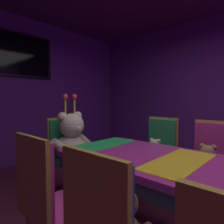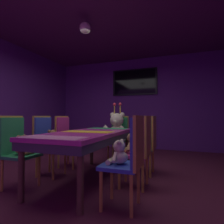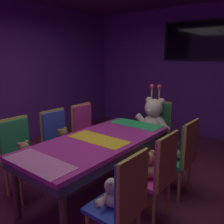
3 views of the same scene
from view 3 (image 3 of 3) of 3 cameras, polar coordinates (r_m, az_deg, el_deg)
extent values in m
plane|color=#591E33|center=(3.27, -3.11, -18.85)|extent=(7.90, 7.90, 0.00)
cube|color=#59267F|center=(5.59, 19.18, 9.01)|extent=(5.20, 0.12, 2.80)
cube|color=#B22D8C|center=(2.95, -3.28, -6.98)|extent=(0.90, 2.00, 0.05)
cube|color=#33333F|center=(2.98, -3.26, -8.34)|extent=(0.88, 1.96, 0.10)
cylinder|color=#4C3826|center=(3.59, 11.26, -9.84)|extent=(0.07, 0.07, 0.69)
cylinder|color=#4C3826|center=(2.33, -11.50, -23.62)|extent=(0.07, 0.07, 0.69)
cylinder|color=#4C3826|center=(3.96, 1.31, -7.34)|extent=(0.07, 0.07, 0.69)
cylinder|color=#4C3826|center=(2.87, -21.90, -16.71)|extent=(0.07, 0.07, 0.69)
cube|color=pink|center=(2.42, -17.02, -11.49)|extent=(0.77, 0.32, 0.01)
cube|color=yellow|center=(2.94, -3.29, -6.47)|extent=(0.77, 0.32, 0.01)
cube|color=green|center=(3.59, 5.74, -2.88)|extent=(0.77, 0.32, 0.01)
cube|color=#268C4C|center=(3.22, -20.14, -11.31)|extent=(0.40, 0.40, 0.04)
cube|color=#268C4C|center=(3.27, -22.19, -6.03)|extent=(0.05, 0.38, 0.50)
cube|color=gold|center=(3.29, -22.38, -5.94)|extent=(0.03, 0.41, 0.55)
cylinder|color=gold|center=(3.27, -15.83, -15.04)|extent=(0.04, 0.04, 0.42)
cylinder|color=gold|center=(3.13, -20.76, -16.86)|extent=(0.04, 0.04, 0.42)
cylinder|color=gold|center=(3.51, -18.99, -13.24)|extent=(0.04, 0.04, 0.42)
cylinder|color=gold|center=(3.38, -23.68, -14.78)|extent=(0.04, 0.04, 0.42)
ellipsoid|color=#9E7247|center=(3.18, -20.27, -9.80)|extent=(0.16, 0.16, 0.13)
sphere|color=#9E7247|center=(3.13, -20.30, -7.87)|extent=(0.13, 0.13, 0.13)
sphere|color=tan|center=(3.10, -19.84, -8.25)|extent=(0.05, 0.05, 0.05)
sphere|color=#9E7247|center=(3.15, -19.75, -6.74)|extent=(0.05, 0.05, 0.05)
sphere|color=#9E7247|center=(3.10, -21.29, -7.17)|extent=(0.05, 0.05, 0.05)
cylinder|color=#9E7247|center=(3.19, -18.70, -9.36)|extent=(0.05, 0.12, 0.11)
cylinder|color=#9E7247|center=(3.11, -21.25, -10.14)|extent=(0.05, 0.12, 0.11)
cylinder|color=#9E7247|center=(3.14, -18.47, -10.88)|extent=(0.06, 0.12, 0.06)
cylinder|color=#9E7247|center=(3.10, -19.83, -11.32)|extent=(0.06, 0.12, 0.06)
cube|color=#2D47B2|center=(3.51, -11.59, -8.67)|extent=(0.40, 0.40, 0.04)
cube|color=#2D47B2|center=(3.56, -13.67, -3.89)|extent=(0.05, 0.38, 0.50)
cube|color=gold|center=(3.58, -13.89, -3.82)|extent=(0.03, 0.41, 0.55)
cylinder|color=gold|center=(3.59, -7.75, -12.02)|extent=(0.04, 0.04, 0.42)
cylinder|color=gold|center=(3.40, -11.73, -13.68)|extent=(0.04, 0.04, 0.42)
cylinder|color=gold|center=(3.81, -11.16, -10.63)|extent=(0.04, 0.04, 0.42)
cylinder|color=gold|center=(3.63, -15.06, -12.08)|extent=(0.04, 0.04, 0.42)
ellipsoid|color=brown|center=(3.48, -11.67, -7.11)|extent=(0.18, 0.18, 0.15)
sphere|color=brown|center=(3.42, -11.60, -5.08)|extent=(0.15, 0.15, 0.15)
sphere|color=#99663C|center=(3.39, -11.03, -5.43)|extent=(0.06, 0.06, 0.06)
sphere|color=brown|center=(3.45, -11.11, -3.93)|extent=(0.06, 0.06, 0.06)
sphere|color=brown|center=(3.39, -12.54, -4.34)|extent=(0.06, 0.06, 0.06)
cylinder|color=brown|center=(3.50, -10.12, -6.64)|extent=(0.05, 0.13, 0.12)
cylinder|color=brown|center=(3.39, -12.46, -7.42)|extent=(0.05, 0.13, 0.12)
cylinder|color=brown|center=(3.44, -9.69, -8.15)|extent=(0.06, 0.14, 0.06)
cylinder|color=brown|center=(3.38, -10.93, -8.59)|extent=(0.06, 0.14, 0.06)
cube|color=#CC338C|center=(3.88, -5.10, -6.33)|extent=(0.40, 0.40, 0.04)
cube|color=#CC338C|center=(3.92, -7.10, -2.04)|extent=(0.05, 0.38, 0.50)
cube|color=gold|center=(3.94, -7.32, -1.99)|extent=(0.03, 0.41, 0.55)
cylinder|color=gold|center=(3.98, -1.73, -9.35)|extent=(0.04, 0.04, 0.42)
cylinder|color=gold|center=(3.76, -4.92, -10.78)|extent=(0.04, 0.04, 0.42)
cylinder|color=gold|center=(4.17, -5.14, -8.28)|extent=(0.04, 0.04, 0.42)
cylinder|color=gold|center=(3.97, -8.35, -9.55)|extent=(0.04, 0.04, 0.42)
cube|color=#2D47B2|center=(2.24, 0.28, -21.94)|extent=(0.40, 0.40, 0.04)
cube|color=#2D47B2|center=(2.01, 4.54, -17.39)|extent=(0.05, 0.38, 0.50)
cube|color=gold|center=(2.00, 5.08, -17.57)|extent=(0.03, 0.41, 0.55)
cylinder|color=gold|center=(2.56, -0.40, -23.28)|extent=(0.04, 0.04, 0.42)
ellipsoid|color=beige|center=(2.19, 0.28, -19.96)|extent=(0.16, 0.16, 0.13)
sphere|color=beige|center=(2.13, -0.03, -17.16)|extent=(0.13, 0.13, 0.13)
sphere|color=#FDDCAD|center=(2.16, -1.01, -17.01)|extent=(0.05, 0.05, 0.05)
sphere|color=beige|center=(2.07, -0.59, -16.64)|extent=(0.05, 0.05, 0.05)
sphere|color=beige|center=(2.14, 1.13, -15.61)|extent=(0.05, 0.05, 0.05)
cylinder|color=beige|center=(2.15, -1.92, -20.29)|extent=(0.05, 0.12, 0.11)
cylinder|color=beige|center=(2.25, 0.92, -18.50)|extent=(0.05, 0.12, 0.11)
cylinder|color=beige|center=(2.24, -2.75, -20.44)|extent=(0.06, 0.12, 0.06)
cylinder|color=beige|center=(2.30, -1.25, -19.52)|extent=(0.06, 0.12, 0.06)
cube|color=#CC338C|center=(2.69, 8.76, -15.60)|extent=(0.40, 0.40, 0.04)
cube|color=#CC338C|center=(2.50, 12.62, -11.21)|extent=(0.05, 0.38, 0.50)
cube|color=gold|center=(2.49, 13.08, -11.32)|extent=(0.03, 0.41, 0.55)
cylinder|color=gold|center=(2.87, 13.20, -19.15)|extent=(0.04, 0.04, 0.42)
cylinder|color=gold|center=(2.63, 9.97, -22.32)|extent=(0.04, 0.04, 0.42)
cylinder|color=gold|center=(3.00, 7.41, -17.43)|extent=(0.04, 0.04, 0.42)
cylinder|color=gold|center=(2.77, 3.76, -20.18)|extent=(0.04, 0.04, 0.42)
ellipsoid|color=#9E7247|center=(2.65, 8.83, -13.66)|extent=(0.19, 0.19, 0.15)
sphere|color=#9E7247|center=(2.60, 8.62, -10.93)|extent=(0.15, 0.15, 0.15)
sphere|color=tan|center=(2.62, 7.64, -10.90)|extent=(0.06, 0.06, 0.06)
sphere|color=#9E7247|center=(2.52, 8.35, -10.28)|extent=(0.06, 0.06, 0.06)
sphere|color=#9E7247|center=(2.61, 9.59, -9.48)|extent=(0.06, 0.06, 0.06)
cylinder|color=#9E7247|center=(2.58, 7.04, -13.92)|extent=(0.05, 0.13, 0.12)
cylinder|color=#9E7247|center=(2.73, 9.12, -12.45)|extent=(0.05, 0.13, 0.12)
cylinder|color=#9E7247|center=(2.69, 5.95, -14.35)|extent=(0.06, 0.14, 0.06)
cylinder|color=#9E7247|center=(2.76, 7.07, -13.58)|extent=(0.06, 0.14, 0.06)
cube|color=#268C4C|center=(3.20, 14.44, -11.08)|extent=(0.40, 0.40, 0.04)
cube|color=#268C4C|center=(3.04, 17.85, -7.12)|extent=(0.05, 0.38, 0.50)
cube|color=gold|center=(3.03, 18.23, -7.19)|extent=(0.03, 0.41, 0.55)
cylinder|color=gold|center=(3.38, 17.91, -14.26)|extent=(0.04, 0.04, 0.42)
cylinder|color=gold|center=(3.11, 15.73, -16.60)|extent=(0.04, 0.04, 0.42)
cylinder|color=gold|center=(3.48, 12.87, -13.06)|extent=(0.04, 0.04, 0.42)
cylinder|color=gold|center=(3.23, 10.31, -15.17)|extent=(0.04, 0.04, 0.42)
ellipsoid|color=beige|center=(3.16, 14.54, -9.50)|extent=(0.17, 0.17, 0.14)
sphere|color=beige|center=(3.12, 14.41, -7.36)|extent=(0.14, 0.14, 0.14)
sphere|color=#FDDCAD|center=(3.14, 13.63, -7.38)|extent=(0.05, 0.05, 0.05)
sphere|color=beige|center=(3.05, 14.33, -6.80)|extent=(0.05, 0.05, 0.05)
sphere|color=beige|center=(3.14, 15.10, -6.27)|extent=(0.05, 0.05, 0.05)
cylinder|color=beige|center=(3.10, 13.30, -9.65)|extent=(0.05, 0.12, 0.11)
cylinder|color=beige|center=(3.24, 14.60, -8.67)|extent=(0.05, 0.12, 0.11)
cylinder|color=beige|center=(3.18, 12.30, -10.12)|extent=(0.06, 0.13, 0.06)
cylinder|color=beige|center=(3.26, 13.02, -9.60)|extent=(0.06, 0.13, 0.06)
cube|color=#268C4C|center=(4.15, 9.92, -5.18)|extent=(0.40, 0.40, 0.04)
cube|color=#268C4C|center=(4.23, 11.23, -1.08)|extent=(0.38, 0.05, 0.50)
cube|color=gold|center=(4.25, 11.36, -1.02)|extent=(0.41, 0.03, 0.55)
cylinder|color=gold|center=(4.30, 12.72, -7.93)|extent=(0.04, 0.04, 0.42)
cylinder|color=gold|center=(4.03, 10.71, -9.28)|extent=(0.04, 0.04, 0.42)
cylinder|color=gold|center=(4.43, 8.97, -7.10)|extent=(0.04, 0.04, 0.42)
cylinder|color=gold|center=(4.17, 6.78, -8.34)|extent=(0.04, 0.04, 0.42)
ellipsoid|color=beige|center=(4.10, 10.02, -2.70)|extent=(0.38, 0.38, 0.30)
sphere|color=beige|center=(4.00, 9.94, 0.95)|extent=(0.30, 0.30, 0.30)
sphere|color=#FFF2C8|center=(3.92, 9.21, 0.38)|extent=(0.11, 0.11, 0.11)
sphere|color=beige|center=(3.96, 11.68, 2.42)|extent=(0.11, 0.11, 0.11)
sphere|color=beige|center=(4.06, 8.83, 2.81)|extent=(0.11, 0.11, 0.11)
cylinder|color=beige|center=(3.94, 11.91, -2.96)|extent=(0.27, 0.10, 0.25)
cylinder|color=beige|center=(4.11, 7.21, -2.10)|extent=(0.27, 0.10, 0.25)
cylinder|color=beige|center=(3.87, 9.52, -5.18)|extent=(0.28, 0.13, 0.13)
cylinder|color=beige|center=(3.97, 6.99, -4.65)|extent=(0.28, 0.13, 0.13)
cylinder|color=gold|center=(3.96, 11.19, 4.47)|extent=(0.02, 0.02, 0.20)
sphere|color=#E5333F|center=(3.94, 11.25, 5.92)|extent=(0.07, 0.07, 0.07)
cylinder|color=gold|center=(4.02, 9.46, 4.68)|extent=(0.02, 0.02, 0.20)
sphere|color=#E5333F|center=(4.01, 9.51, 6.10)|extent=(0.07, 0.07, 0.07)
cube|color=black|center=(5.51, 19.38, 15.73)|extent=(1.40, 0.05, 0.81)
cube|color=black|center=(5.48, 19.28, 15.76)|extent=(1.29, 0.01, 0.73)
camera|label=1|loc=(3.62, -27.48, 3.35)|focal=31.27mm
camera|label=2|loc=(1.04, -80.84, -46.19)|focal=29.84mm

